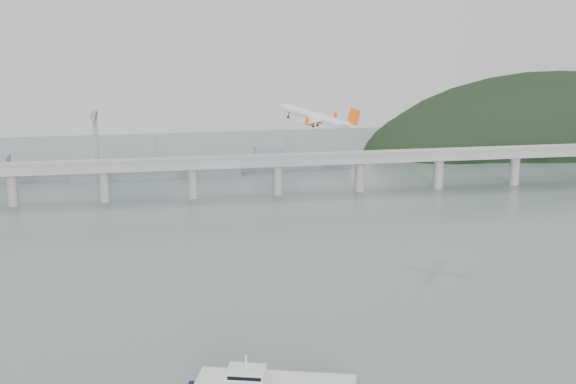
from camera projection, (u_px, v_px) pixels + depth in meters
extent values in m
plane|color=slate|center=(317.00, 332.00, 261.09)|extent=(900.00, 900.00, 0.00)
cube|color=#989896|center=(244.00, 163.00, 448.07)|extent=(800.00, 22.00, 2.20)
cube|color=#989896|center=(246.00, 163.00, 437.56)|extent=(800.00, 0.60, 1.80)
cube|color=#989896|center=(242.00, 156.00, 457.67)|extent=(800.00, 0.60, 1.80)
cylinder|color=#989896|center=(12.00, 189.00, 428.03)|extent=(6.00, 6.00, 21.00)
cylinder|color=#989896|center=(104.00, 185.00, 436.67)|extent=(6.00, 6.00, 21.00)
cylinder|color=#989896|center=(193.00, 182.00, 445.30)|extent=(6.00, 6.00, 21.00)
cylinder|color=#989896|center=(278.00, 179.00, 453.94)|extent=(6.00, 6.00, 21.00)
cylinder|color=#989896|center=(360.00, 176.00, 462.57)|extent=(6.00, 6.00, 21.00)
cylinder|color=#989896|center=(439.00, 173.00, 471.21)|extent=(6.00, 6.00, 21.00)
cylinder|color=#989896|center=(515.00, 170.00, 479.84)|extent=(6.00, 6.00, 21.00)
ellipsoid|color=black|center=(553.00, 167.00, 627.94)|extent=(320.00, 150.00, 156.00)
ellipsoid|color=black|center=(448.00, 166.00, 600.58)|extent=(140.00, 110.00, 96.00)
cube|color=gray|center=(157.00, 170.00, 505.37)|extent=(110.55, 21.43, 8.00)
cube|color=gray|center=(139.00, 159.00, 501.64)|extent=(39.01, 16.73, 8.00)
cylinder|color=gray|center=(156.00, 146.00, 501.70)|extent=(1.60, 1.60, 14.00)
cube|color=gray|center=(288.00, 163.00, 530.49)|extent=(85.00, 13.60, 8.00)
cube|color=gray|center=(276.00, 152.00, 527.19)|extent=(29.75, 11.90, 8.00)
cylinder|color=gray|center=(288.00, 140.00, 526.82)|extent=(1.60, 1.60, 14.00)
cube|color=gray|center=(96.00, 140.00, 528.32)|extent=(3.00, 3.00, 40.00)
cube|color=gray|center=(94.00, 115.00, 514.61)|extent=(3.00, 28.00, 3.00)
cube|color=black|center=(279.00, 374.00, 213.05)|extent=(37.28, 11.42, 1.02)
cube|color=black|center=(279.00, 382.00, 213.61)|extent=(37.28, 11.42, 1.02)
cube|color=white|center=(246.00, 373.00, 208.38)|extent=(11.87, 9.82, 2.66)
cube|color=black|center=(244.00, 379.00, 204.87)|extent=(8.85, 2.78, 1.02)
cylinder|color=white|center=(246.00, 362.00, 207.63)|extent=(0.64, 0.64, 4.09)
cylinder|color=white|center=(315.00, 116.00, 323.81)|extent=(24.44, 19.65, 9.85)
cone|color=white|center=(282.00, 106.00, 329.05)|extent=(5.91, 5.65, 4.43)
cone|color=white|center=(351.00, 126.00, 318.27)|extent=(6.67, 6.00, 4.66)
cube|color=white|center=(317.00, 119.00, 323.75)|extent=(22.62, 30.93, 3.19)
cube|color=white|center=(350.00, 124.00, 318.41)|extent=(9.16, 11.70, 1.57)
cube|color=#F25910|center=(354.00, 117.00, 317.21)|extent=(5.21, 3.27, 7.32)
cylinder|color=#F25910|center=(318.00, 120.00, 329.56)|extent=(5.05, 4.57, 3.20)
cylinder|color=black|center=(313.00, 119.00, 330.25)|extent=(2.00, 2.26, 2.31)
cube|color=white|center=(318.00, 118.00, 329.29)|extent=(2.40, 1.66, 1.74)
cylinder|color=#F25910|center=(308.00, 122.00, 319.66)|extent=(5.05, 4.57, 3.20)
cylinder|color=black|center=(304.00, 121.00, 320.34)|extent=(2.00, 2.26, 2.31)
cube|color=white|center=(309.00, 120.00, 319.39)|extent=(2.40, 1.66, 1.74)
cylinder|color=black|center=(318.00, 123.00, 326.56)|extent=(1.00, 0.69, 2.42)
cylinder|color=black|center=(317.00, 125.00, 326.85)|extent=(1.34, 1.02, 1.33)
cylinder|color=black|center=(314.00, 124.00, 321.88)|extent=(1.00, 0.69, 2.42)
cylinder|color=black|center=(313.00, 126.00, 322.17)|extent=(1.34, 1.02, 1.33)
cylinder|color=black|center=(289.00, 115.00, 328.48)|extent=(1.00, 0.69, 2.42)
cylinder|color=black|center=(288.00, 117.00, 328.77)|extent=(1.34, 1.02, 1.33)
cube|color=#F25910|center=(335.00, 115.00, 338.07)|extent=(1.91, 1.23, 2.69)
cube|color=#F25910|center=(307.00, 121.00, 307.47)|extent=(1.91, 1.23, 2.69)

